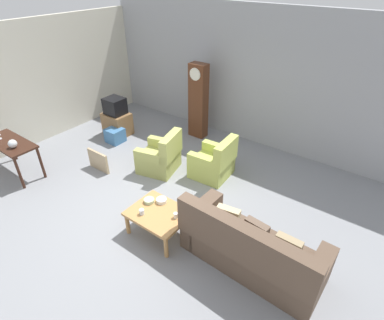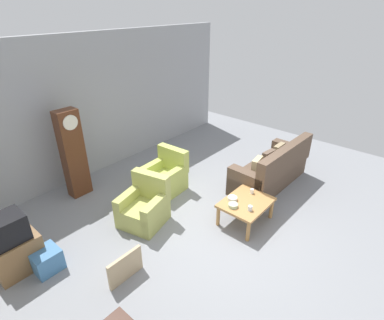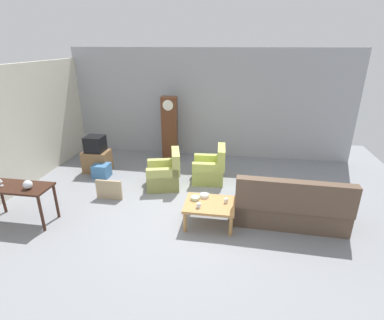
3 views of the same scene
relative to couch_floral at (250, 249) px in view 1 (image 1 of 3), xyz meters
name	(u,v)px [view 1 (image 1 of 3)]	position (x,y,z in m)	size (l,w,h in m)	color
ground_plane	(153,211)	(-1.99, 0.04, -0.36)	(10.40, 10.40, 0.00)	gray
garage_door_wall	(252,78)	(-1.99, 3.64, 1.24)	(8.40, 0.16, 3.20)	#9EA0A5
pegboard_wall_left	(30,85)	(-6.19, 0.44, 1.08)	(0.12, 6.40, 2.88)	beige
couch_floral	(250,249)	(0.00, 0.00, 0.00)	(2.13, 0.95, 1.04)	brown
armchair_olive_near	(160,158)	(-2.78, 1.17, -0.05)	(0.95, 0.93, 0.92)	tan
armchair_olive_far	(214,164)	(-1.72, 1.66, -0.05)	(0.84, 0.81, 0.92)	#B6C359
coffee_table_wood	(159,215)	(-1.54, -0.28, 0.03)	(0.96, 0.76, 0.45)	#B27F47
console_table_dark	(11,147)	(-5.20, -0.77, 0.30)	(1.30, 0.56, 0.77)	#381E14
grandfather_clock	(198,101)	(-3.07, 2.98, 0.60)	(0.44, 0.30, 1.90)	#562D19
tv_stand_cabinet	(117,124)	(-4.84, 1.78, -0.06)	(0.68, 0.52, 0.58)	brown
tv_crt	(115,106)	(-4.84, 1.78, 0.44)	(0.48, 0.44, 0.42)	black
framed_picture_leaning	(98,161)	(-3.88, 0.35, -0.13)	(0.60, 0.05, 0.46)	tan
storage_box_blue	(115,135)	(-4.57, 1.43, -0.18)	(0.41, 0.39, 0.36)	teal
glass_dome_cloche	(13,144)	(-4.89, -0.83, 0.50)	(0.17, 0.17, 0.17)	silver
cup_white_porcelain	(176,215)	(-1.23, -0.21, 0.15)	(0.07, 0.07, 0.09)	white
cup_blue_rimmed	(142,212)	(-1.72, -0.47, 0.14)	(0.08, 0.08, 0.09)	silver
bowl_white_stacked	(161,200)	(-1.67, -0.05, 0.13)	(0.18, 0.18, 0.07)	white
bowl_shallow_green	(149,201)	(-1.83, -0.18, 0.13)	(0.18, 0.18, 0.06)	#B2C69E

